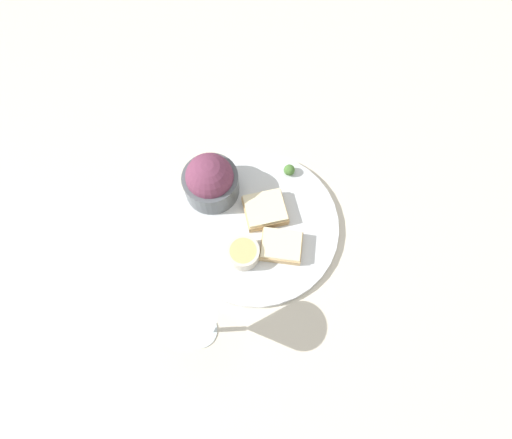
{
  "coord_description": "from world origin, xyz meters",
  "views": [
    {
      "loc": [
        -0.04,
        0.29,
        0.74
      ],
      "look_at": [
        0.0,
        0.0,
        0.03
      ],
      "focal_mm": 28.0,
      "sensor_mm": 36.0,
      "label": 1
    }
  ],
  "objects_px": {
    "sauce_ramekin": "(243,253)",
    "cheese_toast_near": "(265,210)",
    "salad_bowl": "(210,180)",
    "wine_glass": "(191,322)",
    "cheese_toast_far": "(281,246)"
  },
  "relations": [
    {
      "from": "sauce_ramekin",
      "to": "cheese_toast_near",
      "type": "xyz_separation_m",
      "value": [
        -0.03,
        -0.1,
        -0.01
      ]
    },
    {
      "from": "cheese_toast_near",
      "to": "sauce_ramekin",
      "type": "bearing_deg",
      "value": 73.05
    },
    {
      "from": "salad_bowl",
      "to": "wine_glass",
      "type": "xyz_separation_m",
      "value": [
        -0.02,
        0.27,
        0.05
      ]
    },
    {
      "from": "cheese_toast_near",
      "to": "cheese_toast_far",
      "type": "height_order",
      "value": "same"
    },
    {
      "from": "salad_bowl",
      "to": "cheese_toast_far",
      "type": "height_order",
      "value": "salad_bowl"
    },
    {
      "from": "sauce_ramekin",
      "to": "cheese_toast_near",
      "type": "distance_m",
      "value": 0.1
    },
    {
      "from": "salad_bowl",
      "to": "cheese_toast_near",
      "type": "xyz_separation_m",
      "value": [
        -0.11,
        0.03,
        -0.03
      ]
    },
    {
      "from": "salad_bowl",
      "to": "cheese_toast_far",
      "type": "xyz_separation_m",
      "value": [
        -0.15,
        0.1,
        -0.03
      ]
    },
    {
      "from": "sauce_ramekin",
      "to": "cheese_toast_far",
      "type": "distance_m",
      "value": 0.07
    },
    {
      "from": "salad_bowl",
      "to": "sauce_ramekin",
      "type": "bearing_deg",
      "value": 122.48
    },
    {
      "from": "salad_bowl",
      "to": "cheese_toast_far",
      "type": "relative_size",
      "value": 1.41
    },
    {
      "from": "salad_bowl",
      "to": "sauce_ramekin",
      "type": "xyz_separation_m",
      "value": [
        -0.08,
        0.13,
        -0.02
      ]
    },
    {
      "from": "cheese_toast_near",
      "to": "wine_glass",
      "type": "bearing_deg",
      "value": 70.08
    },
    {
      "from": "cheese_toast_near",
      "to": "cheese_toast_far",
      "type": "xyz_separation_m",
      "value": [
        -0.04,
        0.07,
        0.0
      ]
    },
    {
      "from": "salad_bowl",
      "to": "sauce_ramekin",
      "type": "height_order",
      "value": "salad_bowl"
    }
  ]
}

